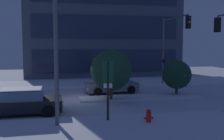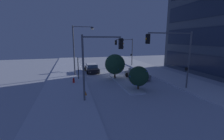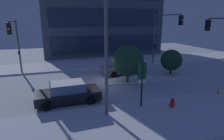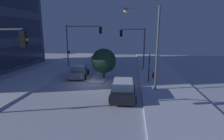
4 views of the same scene
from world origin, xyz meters
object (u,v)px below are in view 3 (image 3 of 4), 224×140
at_px(fire_hydrant, 172,104).
at_px(street_lamp_arched, 102,33).
at_px(parking_info_sign, 142,80).
at_px(construction_cone, 218,92).
at_px(traffic_light_corner_far_right, 163,31).
at_px(decorated_tree_left_of_median, 128,60).
at_px(car_far, 122,68).
at_px(car_near, 68,93).
at_px(decorated_tree_median, 171,60).
at_px(traffic_light_corner_far_left, 15,38).

bearing_deg(fire_hydrant, street_lamp_arched, 165.19).
height_order(parking_info_sign, construction_cone, parking_info_sign).
relative_size(traffic_light_corner_far_right, decorated_tree_left_of_median, 1.80).
relative_size(car_far, decorated_tree_left_of_median, 1.24).
relative_size(car_far, street_lamp_arched, 0.59).
xyz_separation_m(car_far, decorated_tree_left_of_median, (-0.60, -3.26, 1.49)).
bearing_deg(parking_info_sign, construction_cone, -82.90).
xyz_separation_m(traffic_light_corner_far_right, construction_cone, (-0.70, -9.58, -4.29)).
distance_m(parking_info_sign, decorated_tree_left_of_median, 5.27).
bearing_deg(street_lamp_arched, car_near, 44.40).
bearing_deg(decorated_tree_median, car_far, 156.87).
height_order(traffic_light_corner_far_left, construction_cone, traffic_light_corner_far_left).
distance_m(fire_hydrant, parking_info_sign, 2.65).
bearing_deg(traffic_light_corner_far_right, street_lamp_arched, -47.00).
xyz_separation_m(car_far, traffic_light_corner_far_left, (-10.68, 2.05, 3.31)).
xyz_separation_m(traffic_light_corner_far_right, fire_hydrant, (-5.65, -10.63, -4.18)).
distance_m(street_lamp_arched, decorated_tree_left_of_median, 6.60).
distance_m(traffic_light_corner_far_left, fire_hydrant, 16.06).
height_order(traffic_light_corner_far_left, fire_hydrant, traffic_light_corner_far_left).
bearing_deg(decorated_tree_median, traffic_light_corner_far_right, 73.74).
distance_m(car_far, parking_info_sign, 8.69).
xyz_separation_m(traffic_light_corner_far_right, traffic_light_corner_far_left, (-16.58, 0.57, -0.55)).
relative_size(car_far, construction_cone, 8.28).
height_order(car_far, traffic_light_corner_far_right, traffic_light_corner_far_right).
bearing_deg(construction_cone, car_far, 122.72).
bearing_deg(car_far, car_near, 35.08).
xyz_separation_m(decorated_tree_median, decorated_tree_left_of_median, (-5.47, -1.18, 0.55)).
distance_m(parking_info_sign, construction_cone, 7.12).
bearing_deg(car_near, car_far, 40.83).
bearing_deg(car_near, decorated_tree_median, 16.61).
distance_m(street_lamp_arched, construction_cone, 10.58).
height_order(decorated_tree_median, decorated_tree_left_of_median, decorated_tree_left_of_median).
relative_size(car_near, decorated_tree_left_of_median, 1.29).
distance_m(car_far, decorated_tree_left_of_median, 3.63).
relative_size(decorated_tree_left_of_median, construction_cone, 6.65).
relative_size(traffic_light_corner_far_left, construction_cone, 10.66).
bearing_deg(decorated_tree_left_of_median, decorated_tree_median, 12.16).
bearing_deg(decorated_tree_median, construction_cone, -86.79).
relative_size(parking_info_sign, decorated_tree_left_of_median, 0.87).
bearing_deg(decorated_tree_left_of_median, traffic_light_corner_far_left, 152.23).
relative_size(street_lamp_arched, construction_cone, 14.12).
distance_m(traffic_light_corner_far_right, construction_cone, 10.51).
height_order(parking_info_sign, decorated_tree_median, parking_info_sign).
bearing_deg(car_far, construction_cone, 114.79).
height_order(street_lamp_arched, decorated_tree_median, street_lamp_arched).
relative_size(fire_hydrant, parking_info_sign, 0.25).
xyz_separation_m(fire_hydrant, parking_info_sign, (-1.94, 0.73, 1.65)).
relative_size(car_far, fire_hydrant, 5.69).
height_order(fire_hydrant, decorated_tree_median, decorated_tree_median).
bearing_deg(traffic_light_corner_far_left, fire_hydrant, 44.30).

